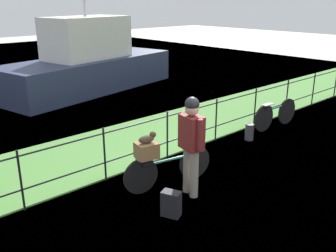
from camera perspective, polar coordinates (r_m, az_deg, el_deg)
name	(u,v)px	position (r m, az deg, el deg)	size (l,w,h in m)	color
ground_plane	(239,190)	(6.69, 10.71, -9.45)	(60.00, 60.00, 0.00)	beige
grass_strip	(131,141)	(8.68, -5.57, -2.33)	(27.00, 2.40, 0.03)	#569342
harbor_water	(9,88)	(15.12, -22.95, 5.35)	(30.00, 30.00, 0.00)	#426684
iron_fence	(167,131)	(7.58, -0.10, -0.83)	(18.04, 0.04, 1.00)	black
bicycle_main	(168,168)	(6.56, -0.05, -6.40)	(1.70, 0.39, 0.63)	black
wooden_crate	(147,150)	(6.21, -3.26, -3.69)	(0.34, 0.30, 0.26)	olive
terrier_dog	(148,138)	(6.14, -3.09, -1.86)	(0.32, 0.19, 0.18)	#4C3D2D
cyclist_person	(191,138)	(6.04, 3.56, -1.84)	(0.33, 0.53, 1.68)	gray
backpack_on_paving	(171,204)	(5.77, 0.48, -11.70)	(0.28, 0.18, 0.40)	black
mooring_bollard	(249,132)	(8.91, 12.22, -0.90)	(0.20, 0.20, 0.38)	#38383D
bicycle_parked	(275,114)	(9.88, 15.93, 1.75)	(1.63, 0.19, 0.68)	black
moored_boat_near	(88,64)	(13.81, -11.96, 9.18)	(6.94, 3.58, 4.15)	#2D3856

